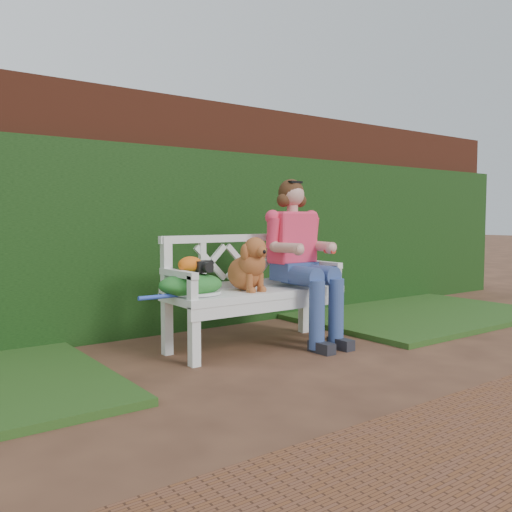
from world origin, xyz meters
TOP-DOWN VIEW (x-y plane):
  - ground at (0.00, 0.00)m, footprint 60.00×60.00m
  - brick_wall at (0.00, 1.90)m, footprint 10.00×0.30m
  - ivy_hedge at (0.00, 1.68)m, footprint 10.00×0.18m
  - grass_right at (2.40, 0.90)m, footprint 2.60×2.00m
  - garden_bench at (0.17, 0.71)m, footprint 1.61×0.68m
  - seated_woman at (0.58, 0.69)m, footprint 0.63×0.81m
  - dog at (0.07, 0.68)m, footprint 0.34×0.43m
  - tennis_racket at (-0.42, 0.68)m, footprint 0.75×0.55m
  - green_bag at (-0.43, 0.71)m, footprint 0.57×0.48m
  - camera_item at (-0.35, 0.68)m, footprint 0.14×0.11m
  - baseball_glove at (-0.43, 0.71)m, footprint 0.23×0.20m

SIDE VIEW (x-z plane):
  - ground at x=0.00m, z-range 0.00..0.00m
  - grass_right at x=2.40m, z-range 0.00..0.05m
  - garden_bench at x=0.17m, z-range 0.00..0.48m
  - tennis_racket at x=-0.42m, z-range 0.48..0.51m
  - green_bag at x=-0.43m, z-range 0.48..0.65m
  - seated_woman at x=0.58m, z-range 0.00..1.36m
  - camera_item at x=-0.35m, z-range 0.65..0.74m
  - dog at x=0.07m, z-range 0.48..0.91m
  - baseball_glove at x=-0.43m, z-range 0.65..0.77m
  - ivy_hedge at x=0.00m, z-range 0.00..1.70m
  - brick_wall at x=0.00m, z-range 0.00..2.20m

